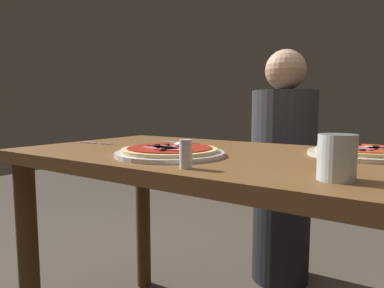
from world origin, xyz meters
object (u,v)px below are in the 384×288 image
Objects in this scene: water_glass_near at (337,160)px; fork at (94,143)px; pizza_foreground at (170,152)px; diner_person at (283,174)px; dining_table at (216,191)px; salt_shaker at (186,154)px; knife at (182,143)px; pizza_across_left at (362,152)px.

fork is at bearing 168.97° from water_glass_near.
diner_person is at bearing 87.69° from pizza_foreground.
dining_table is at bearing 150.39° from water_glass_near.
water_glass_near is 0.57× the size of fork.
fork is 2.36× the size of salt_shaker.
knife reaches higher than dining_table.
diner_person is at bearing 72.01° from knife.
pizza_foreground is at bearing 137.83° from salt_shaker.
water_glass_near reaches higher than pizza_foreground.
dining_table is at bearing 93.05° from diner_person.
knife is at bearing 126.55° from salt_shaker.
pizza_across_left reaches higher than fork.
water_glass_near is (0.39, -0.22, 0.16)m from dining_table.
dining_table is 8.19× the size of fork.
water_glass_near is 0.46× the size of knife.
pizza_foreground is 1.05× the size of pizza_across_left.
salt_shaker is (0.08, -0.28, 0.16)m from dining_table.
pizza_across_left is at bearing 33.51° from pizza_foreground.
salt_shaker reaches higher than fork.
pizza_foreground is at bearing 170.10° from water_glass_near.
fork is (-0.92, 0.18, -0.04)m from water_glass_near.
pizza_foreground is 0.46m from fork.
knife is (-0.63, 0.37, -0.04)m from water_glass_near.
pizza_foreground reaches higher than pizza_across_left.
water_glass_near reaches higher than knife.
knife is (-0.24, 0.14, 0.13)m from dining_table.
pizza_across_left is 1.55× the size of knife.
dining_table is 4.28× the size of pizza_across_left.
fork is (-0.45, 0.10, -0.01)m from pizza_foreground.
fork is at bearing -175.13° from dining_table.
knife is (0.29, 0.19, 0.00)m from fork.
dining_table is at bearing 4.87° from fork.
knife is (-0.16, 0.28, -0.01)m from pizza_foreground.
water_glass_near is 0.08× the size of diner_person.
pizza_across_left is 0.75m from diner_person.
fork reaches higher than dining_table.
diner_person is at bearing 58.36° from fork.
water_glass_near is at bearing -29.61° from dining_table.
pizza_foreground is 0.91m from diner_person.
dining_table is 0.45m from pizza_across_left.
fork is at bearing -147.20° from knife.
water_glass_near is at bearing 10.71° from salt_shaker.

